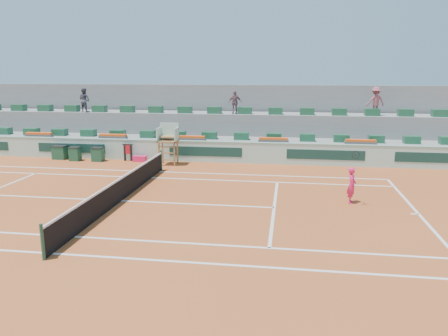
% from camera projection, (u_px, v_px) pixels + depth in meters
% --- Properties ---
extents(ground, '(90.00, 90.00, 0.00)m').
position_uv_depth(ground, '(121.00, 201.00, 18.33)').
color(ground, '#9C461E').
rests_on(ground, ground).
extents(seating_tier_lower, '(36.00, 4.00, 1.20)m').
position_uv_depth(seating_tier_lower, '(182.00, 145.00, 28.53)').
color(seating_tier_lower, gray).
rests_on(seating_tier_lower, ground).
extents(seating_tier_upper, '(36.00, 2.40, 2.60)m').
position_uv_depth(seating_tier_upper, '(187.00, 131.00, 29.92)').
color(seating_tier_upper, gray).
rests_on(seating_tier_upper, ground).
extents(stadium_back_wall, '(36.00, 0.40, 4.40)m').
position_uv_depth(stadium_back_wall, '(192.00, 116.00, 31.27)').
color(stadium_back_wall, gray).
rests_on(stadium_back_wall, ground).
extents(player_bag, '(0.79, 0.35, 0.35)m').
position_uv_depth(player_bag, '(140.00, 159.00, 26.26)').
color(player_bag, '#F11F62').
rests_on(player_bag, ground).
extents(spectator_left, '(0.93, 0.81, 1.63)m').
position_uv_depth(spectator_left, '(84.00, 100.00, 29.63)').
color(spectator_left, '#464652').
rests_on(spectator_left, seating_tier_upper).
extents(spectator_mid, '(0.94, 0.63, 1.49)m').
position_uv_depth(spectator_mid, '(235.00, 102.00, 28.28)').
color(spectator_mid, '#714B55').
rests_on(spectator_mid, seating_tier_upper).
extents(spectator_right, '(1.30, 0.98, 1.78)m').
position_uv_depth(spectator_right, '(376.00, 101.00, 27.37)').
color(spectator_right, '#934952').
rests_on(spectator_right, seating_tier_upper).
extents(court_lines, '(23.89, 11.09, 0.01)m').
position_uv_depth(court_lines, '(121.00, 201.00, 18.33)').
color(court_lines, silver).
rests_on(court_lines, ground).
extents(tennis_net, '(0.10, 11.97, 1.10)m').
position_uv_depth(tennis_net, '(121.00, 189.00, 18.21)').
color(tennis_net, black).
rests_on(tennis_net, ground).
extents(advertising_hoarding, '(36.00, 0.34, 1.26)m').
position_uv_depth(advertising_hoarding, '(174.00, 151.00, 26.39)').
color(advertising_hoarding, '#A7D3C1').
rests_on(advertising_hoarding, ground).
extents(umpire_chair, '(1.10, 0.90, 2.40)m').
position_uv_depth(umpire_chair, '(168.00, 138.00, 25.23)').
color(umpire_chair, olive).
rests_on(umpire_chair, ground).
extents(seat_row_lower, '(32.90, 0.60, 0.44)m').
position_uv_depth(seat_row_lower, '(178.00, 135.00, 27.48)').
color(seat_row_lower, '#1A5032').
rests_on(seat_row_lower, seating_tier_lower).
extents(seat_row_upper, '(32.90, 0.60, 0.44)m').
position_uv_depth(seat_row_upper, '(185.00, 110.00, 29.01)').
color(seat_row_upper, '#1A5032').
rests_on(seat_row_upper, seating_tier_upper).
extents(flower_planters, '(26.80, 0.36, 0.28)m').
position_uv_depth(flower_planters, '(152.00, 137.00, 26.94)').
color(flower_planters, '#505050').
rests_on(flower_planters, seating_tier_lower).
extents(drink_cooler_a, '(0.68, 0.59, 0.84)m').
position_uv_depth(drink_cooler_a, '(98.00, 154.00, 26.34)').
color(drink_cooler_a, '#17462F').
rests_on(drink_cooler_a, ground).
extents(drink_cooler_b, '(0.63, 0.55, 0.84)m').
position_uv_depth(drink_cooler_b, '(75.00, 154.00, 26.50)').
color(drink_cooler_b, '#17462F').
rests_on(drink_cooler_b, ground).
extents(drink_cooler_c, '(0.83, 0.72, 0.84)m').
position_uv_depth(drink_cooler_c, '(60.00, 152.00, 27.02)').
color(drink_cooler_c, '#17462F').
rests_on(drink_cooler_c, ground).
extents(towel_rack, '(0.64, 0.11, 1.03)m').
position_uv_depth(towel_rack, '(128.00, 151.00, 26.39)').
color(towel_rack, black).
rests_on(towel_rack, ground).
extents(tennis_player, '(0.41, 0.85, 2.28)m').
position_uv_depth(tennis_player, '(352.00, 185.00, 17.91)').
color(tennis_player, '#F11F62').
rests_on(tennis_player, ground).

